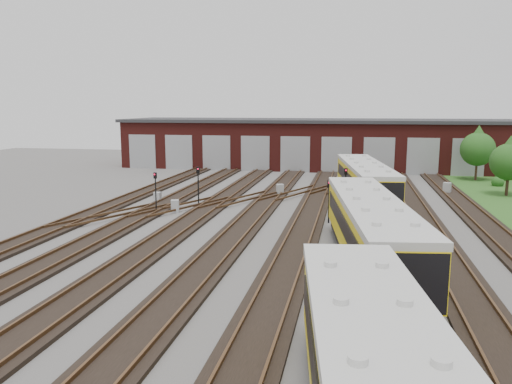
# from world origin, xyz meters

# --- Properties ---
(ground) EXTENTS (120.00, 120.00, 0.00)m
(ground) POSITION_xyz_m (0.00, 0.00, 0.00)
(ground) COLOR #44413F
(ground) RESTS_ON ground
(track_network) EXTENTS (30.40, 70.00, 0.33)m
(track_network) POSITION_xyz_m (-0.17, 0.59, 0.11)
(track_network) COLOR black
(track_network) RESTS_ON ground
(maintenance_shed) EXTENTS (51.00, 12.50, 6.35)m
(maintenance_shed) POSITION_xyz_m (-0.01, 39.97, 3.20)
(maintenance_shed) COLOR #501714
(maintenance_shed) RESTS_ON ground
(metro_train) EXTENTS (4.88, 47.74, 3.20)m
(metro_train) POSITION_xyz_m (6.00, -2.41, 1.97)
(metro_train) COLOR black
(metro_train) RESTS_ON ground
(signal_mast_0) EXTENTS (0.31, 0.29, 3.17)m
(signal_mast_0) POSITION_xyz_m (-7.32, 11.69, 2.05)
(signal_mast_0) COLOR black
(signal_mast_0) RESTS_ON ground
(signal_mast_1) EXTENTS (0.25, 0.24, 3.08)m
(signal_mast_1) POSITION_xyz_m (-9.61, 8.31, 1.96)
(signal_mast_1) COLOR black
(signal_mast_1) RESTS_ON ground
(signal_mast_2) EXTENTS (0.26, 0.24, 3.25)m
(signal_mast_2) POSITION_xyz_m (4.52, 12.29, 2.07)
(signal_mast_2) COLOR black
(signal_mast_2) RESTS_ON ground
(signal_mast_3) EXTENTS (0.28, 0.27, 3.01)m
(signal_mast_3) POSITION_xyz_m (3.51, 7.29, 1.94)
(signal_mast_3) COLOR black
(signal_mast_3) RESTS_ON ground
(relay_cabinet_0) EXTENTS (0.59, 0.50, 0.92)m
(relay_cabinet_0) POSITION_xyz_m (-10.98, 11.96, 0.46)
(relay_cabinet_0) COLOR #A0A2A5
(relay_cabinet_0) RESTS_ON ground
(relay_cabinet_1) EXTENTS (0.64, 0.59, 0.86)m
(relay_cabinet_1) POSITION_xyz_m (-1.53, 18.19, 0.43)
(relay_cabinet_1) COLOR #A0A2A5
(relay_cabinet_1) RESTS_ON ground
(relay_cabinet_2) EXTENTS (0.69, 0.62, 0.98)m
(relay_cabinet_2) POSITION_xyz_m (-8.18, 8.55, 0.49)
(relay_cabinet_2) COLOR #A0A2A5
(relay_cabinet_2) RESTS_ON ground
(relay_cabinet_3) EXTENTS (0.76, 0.71, 1.01)m
(relay_cabinet_3) POSITION_xyz_m (-1.44, 17.63, 0.50)
(relay_cabinet_3) COLOR #A0A2A5
(relay_cabinet_3) RESTS_ON ground
(relay_cabinet_4) EXTENTS (0.80, 0.75, 1.07)m
(relay_cabinet_4) POSITION_xyz_m (13.65, 21.22, 0.53)
(relay_cabinet_4) COLOR #A0A2A5
(relay_cabinet_4) RESTS_ON ground
(tree_0) EXTENTS (3.64, 3.64, 6.03)m
(tree_0) POSITION_xyz_m (18.23, 30.74, 3.87)
(tree_0) COLOR #382319
(tree_0) RESTS_ON ground
(tree_1) EXTENTS (3.31, 3.31, 5.48)m
(tree_1) POSITION_xyz_m (18.74, 21.07, 3.52)
(tree_1) COLOR #382319
(tree_1) RESTS_ON ground
(bush_1) EXTENTS (1.21, 1.21, 1.21)m
(bush_1) POSITION_xyz_m (19.51, 26.94, 0.61)
(bush_1) COLOR #1F4914
(bush_1) RESTS_ON ground
(bush_2) EXTENTS (1.41, 1.41, 1.41)m
(bush_2) POSITION_xyz_m (21.04, 31.32, 0.71)
(bush_2) COLOR #1F4914
(bush_2) RESTS_ON ground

